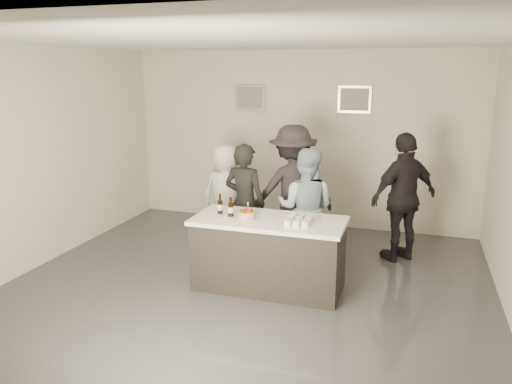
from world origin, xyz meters
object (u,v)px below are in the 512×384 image
at_px(bar_counter, 269,254).
at_px(person_guest_back, 293,190).
at_px(beer_bottle_a, 220,204).
at_px(person_guest_right, 404,197).
at_px(person_main_black, 245,203).
at_px(person_main_blue, 306,208).
at_px(cake, 247,215).
at_px(beer_bottle_b, 231,206).
at_px(person_guest_left, 226,194).

relative_size(bar_counter, person_guest_back, 0.97).
relative_size(beer_bottle_a, person_guest_right, 0.14).
bearing_deg(beer_bottle_a, person_main_black, 85.98).
relative_size(person_main_blue, person_guest_back, 0.87).
xyz_separation_m(cake, beer_bottle_a, (-0.39, 0.09, 0.09)).
distance_m(person_main_black, person_guest_back, 0.77).
bearing_deg(cake, person_guest_right, 41.01).
relative_size(beer_bottle_b, person_guest_right, 0.14).
bearing_deg(person_main_blue, person_guest_left, -20.17).
height_order(beer_bottle_b, person_main_blue, person_main_blue).
bearing_deg(person_main_blue, beer_bottle_a, 43.51).
height_order(beer_bottle_b, person_guest_right, person_guest_right).
bearing_deg(beer_bottle_a, person_main_blue, 41.51).
xyz_separation_m(person_main_black, person_guest_left, (-0.52, 0.60, -0.06)).
bearing_deg(bar_counter, person_guest_back, 91.26).
relative_size(cake, person_guest_right, 0.12).
bearing_deg(person_main_blue, person_guest_back, -55.61).
distance_m(person_main_blue, person_guest_left, 1.50).
distance_m(person_guest_left, person_guest_right, 2.66).
bearing_deg(beer_bottle_b, person_guest_back, 71.74).
bearing_deg(bar_counter, cake, -167.98).
xyz_separation_m(bar_counter, person_main_blue, (0.27, 0.85, 0.38)).
relative_size(beer_bottle_b, person_guest_left, 0.17).
height_order(cake, beer_bottle_b, beer_bottle_b).
height_order(beer_bottle_b, person_guest_left, person_guest_left).
bearing_deg(person_main_black, person_guest_left, -40.25).
bearing_deg(person_guest_left, person_guest_back, 175.52).
bearing_deg(person_guest_right, person_main_black, -23.84).
bearing_deg(person_guest_left, beer_bottle_b, 113.72).
xyz_separation_m(beer_bottle_a, beer_bottle_b, (0.17, -0.08, 0.00)).
relative_size(bar_counter, person_guest_left, 1.19).
distance_m(bar_counter, cake, 0.56).
distance_m(person_main_black, person_guest_right, 2.25).
distance_m(beer_bottle_b, person_main_blue, 1.19).
bearing_deg(cake, beer_bottle_b, 176.23).
bearing_deg(beer_bottle_b, person_main_black, 97.72).
relative_size(bar_counter, cake, 8.26).
bearing_deg(bar_counter, person_guest_right, 44.53).
bearing_deg(beer_bottle_b, person_guest_right, 37.61).
distance_m(cake, person_guest_right, 2.39).
bearing_deg(person_guest_right, cake, -0.78).
bearing_deg(beer_bottle_b, cake, -3.77).
relative_size(beer_bottle_a, person_guest_back, 0.14).
bearing_deg(bar_counter, person_main_black, 126.07).
bearing_deg(beer_bottle_a, person_guest_right, 34.03).
bearing_deg(person_guest_left, bar_counter, 128.45).
relative_size(person_guest_left, person_guest_right, 0.85).
distance_m(cake, person_main_blue, 1.06).
bearing_deg(person_guest_left, person_main_black, 131.16).
distance_m(beer_bottle_a, person_guest_back, 1.44).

